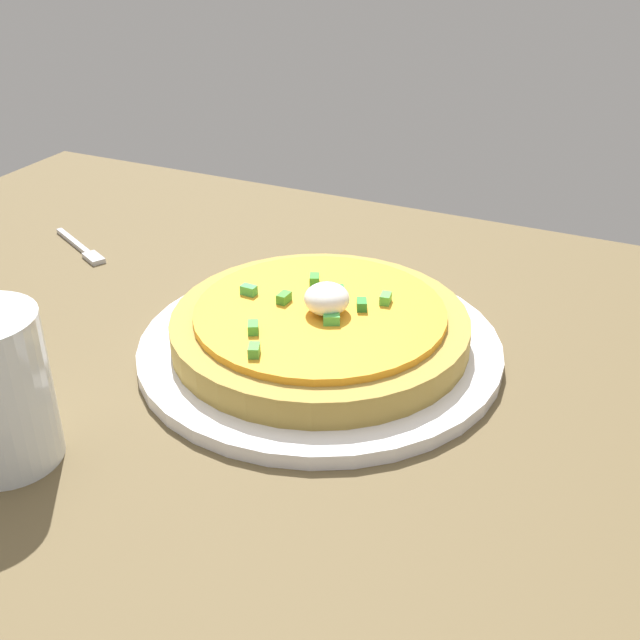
{
  "coord_description": "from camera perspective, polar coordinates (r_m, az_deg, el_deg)",
  "views": [
    {
      "loc": [
        -26.13,
        48.13,
        37.8
      ],
      "look_at": [
        -2.37,
        -2.43,
        6.33
      ],
      "focal_mm": 44.35,
      "sensor_mm": 36.0,
      "label": 1
    }
  ],
  "objects": [
    {
      "name": "pizza",
      "position": [
        0.64,
        0.01,
        -0.4
      ],
      "size": [
        24.31,
        24.31,
        5.49
      ],
      "color": "#AB8C40",
      "rests_on": "plate"
    },
    {
      "name": "dining_table",
      "position": [
        0.66,
        -2.78,
        -4.13
      ],
      "size": [
        109.24,
        73.78,
        3.15
      ],
      "primitive_type": "cube",
      "color": "brown",
      "rests_on": "ground"
    },
    {
      "name": "plate",
      "position": [
        0.65,
        -0.0,
        -1.98
      ],
      "size": [
        29.87,
        29.87,
        1.18
      ],
      "primitive_type": "cylinder",
      "color": "white",
      "rests_on": "dining_table"
    },
    {
      "name": "fork",
      "position": [
        0.87,
        -16.77,
        4.94
      ],
      "size": [
        9.93,
        5.72,
        0.5
      ],
      "rotation": [
        0.0,
        0.0,
        2.67
      ],
      "color": "#B7B7BC",
      "rests_on": "dining_table"
    }
  ]
}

